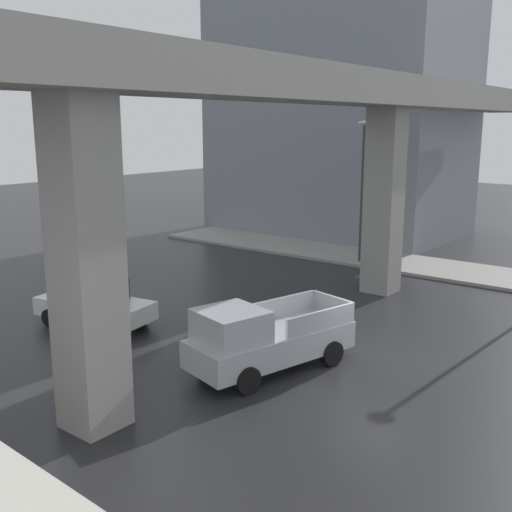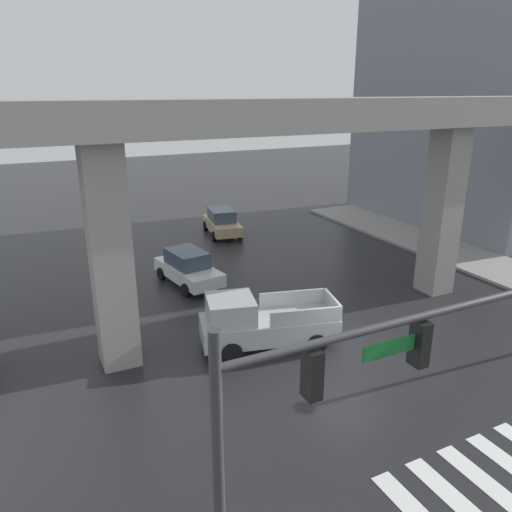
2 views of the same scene
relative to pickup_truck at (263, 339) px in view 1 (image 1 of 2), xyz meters
The scene contains 7 objects.
ground_plane 3.51m from the pickup_truck, 42.81° to the right, with size 120.00×120.00×0.00m, color #232326.
elevated_overpass 7.23m from the pickup_truck, 26.55° to the left, with size 49.85×2.36×8.97m.
sidewalk_east 15.30m from the pickup_truck, ahead, with size 4.00×36.00×0.15m, color gray.
pickup_truck is the anchor object (origin of this frame).
sedan_white 7.30m from the pickup_truck, 93.26° to the left, with size 2.49×4.53×1.72m.
sedan_tan 15.43m from the pickup_truck, 73.09° to the left, with size 2.44×4.52×1.72m.
street_lamp_mid_block 15.18m from the pickup_truck, 17.49° to the left, with size 0.44×0.70×7.24m.
Camera 1 is at (-15.63, -7.67, 7.07)m, focal length 42.28 mm.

